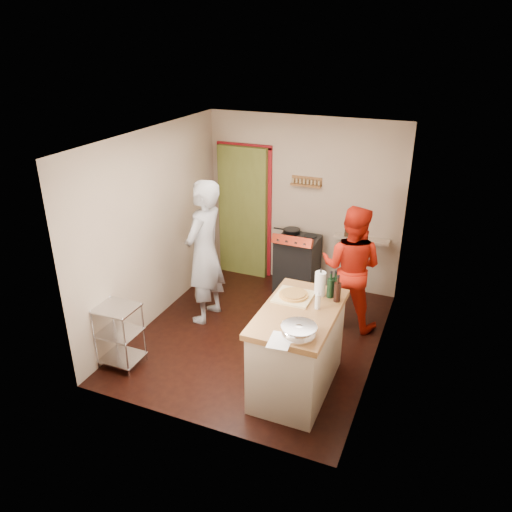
# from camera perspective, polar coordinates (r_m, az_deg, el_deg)

# --- Properties ---
(floor) EXTENTS (3.50, 3.50, 0.00)m
(floor) POSITION_cam_1_polar(r_m,az_deg,el_deg) (6.68, 0.29, -9.07)
(floor) COLOR black
(floor) RESTS_ON ground
(back_wall) EXTENTS (3.00, 0.44, 2.60)m
(back_wall) POSITION_cam_1_polar(r_m,az_deg,el_deg) (7.89, 0.95, 5.52)
(back_wall) COLOR tan
(back_wall) RESTS_ON ground
(left_wall) EXTENTS (0.04, 3.50, 2.60)m
(left_wall) POSITION_cam_1_polar(r_m,az_deg,el_deg) (6.73, -11.59, 3.15)
(left_wall) COLOR tan
(left_wall) RESTS_ON ground
(right_wall) EXTENTS (0.04, 3.50, 2.60)m
(right_wall) POSITION_cam_1_polar(r_m,az_deg,el_deg) (5.71, 14.38, -1.07)
(right_wall) COLOR tan
(right_wall) RESTS_ON ground
(ceiling) EXTENTS (3.00, 3.50, 0.02)m
(ceiling) POSITION_cam_1_polar(r_m,az_deg,el_deg) (5.67, 0.35, 13.51)
(ceiling) COLOR white
(ceiling) RESTS_ON back_wall
(stove) EXTENTS (0.60, 0.63, 1.00)m
(stove) POSITION_cam_1_polar(r_m,az_deg,el_deg) (7.61, 4.72, -0.82)
(stove) COLOR black
(stove) RESTS_ON ground
(wire_shelving) EXTENTS (0.48, 0.40, 0.80)m
(wire_shelving) POSITION_cam_1_polar(r_m,az_deg,el_deg) (6.14, -15.38, -8.49)
(wire_shelving) COLOR silver
(wire_shelving) RESTS_ON ground
(island) EXTENTS (0.78, 1.42, 1.31)m
(island) POSITION_cam_1_polar(r_m,az_deg,el_deg) (5.54, 4.80, -10.47)
(island) COLOR beige
(island) RESTS_ON ground
(person_stripe) EXTENTS (0.51, 0.74, 1.98)m
(person_stripe) POSITION_cam_1_polar(r_m,az_deg,el_deg) (6.66, -5.93, 0.41)
(person_stripe) COLOR silver
(person_stripe) RESTS_ON ground
(person_red) EXTENTS (0.87, 0.70, 1.70)m
(person_red) POSITION_cam_1_polar(r_m,az_deg,el_deg) (6.65, 10.82, -1.31)
(person_red) COLOR red
(person_red) RESTS_ON ground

